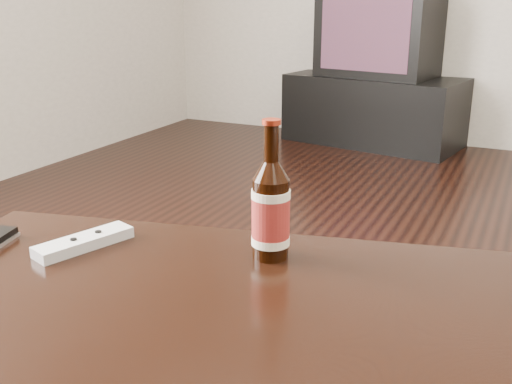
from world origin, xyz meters
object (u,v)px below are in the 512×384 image
at_px(tv, 379,34).
at_px(beer_bottle, 271,210).
at_px(remote, 84,242).
at_px(coffee_table, 243,360).
at_px(tv_stand, 374,110).

xyz_separation_m(tv, beer_bottle, (0.56, -2.94, -0.14)).
height_order(beer_bottle, remote, beer_bottle).
distance_m(tv, beer_bottle, 3.00).
bearing_deg(remote, tv, 112.72).
bearing_deg(coffee_table, tv, 101.11).
bearing_deg(tv_stand, tv, -90.00).
bearing_deg(coffee_table, tv_stand, 101.10).
height_order(tv_stand, beer_bottle, beer_bottle).
xyz_separation_m(coffee_table, remote, (-0.41, 0.12, 0.07)).
bearing_deg(tv_stand, beer_bottle, -69.45).
bearing_deg(beer_bottle, remote, -161.42).
relative_size(coffee_table, beer_bottle, 5.32).
relative_size(tv_stand, remote, 5.46).
relative_size(beer_bottle, remote, 1.29).
height_order(tv, remote, tv).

